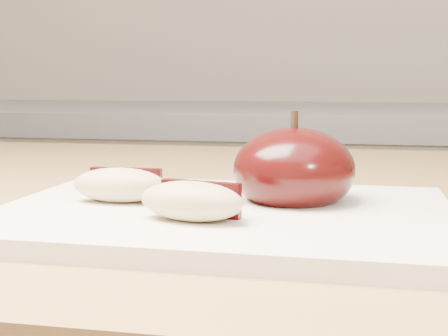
# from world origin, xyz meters

# --- Properties ---
(cutting_board) EXTENTS (0.29, 0.21, 0.01)m
(cutting_board) POSITION_xyz_m (-0.07, 0.36, 0.91)
(cutting_board) COLOR silver
(cutting_board) RESTS_ON island_counter
(apple_half) EXTENTS (0.10, 0.10, 0.07)m
(apple_half) POSITION_xyz_m (-0.03, 0.39, 0.93)
(apple_half) COLOR black
(apple_half) RESTS_ON cutting_board
(apple_wedge_a) EXTENTS (0.06, 0.03, 0.02)m
(apple_wedge_a) POSITION_xyz_m (-0.14, 0.36, 0.92)
(apple_wedge_a) COLOR tan
(apple_wedge_a) RESTS_ON cutting_board
(apple_wedge_b) EXTENTS (0.07, 0.04, 0.02)m
(apple_wedge_b) POSITION_xyz_m (-0.08, 0.32, 0.92)
(apple_wedge_b) COLOR tan
(apple_wedge_b) RESTS_ON cutting_board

